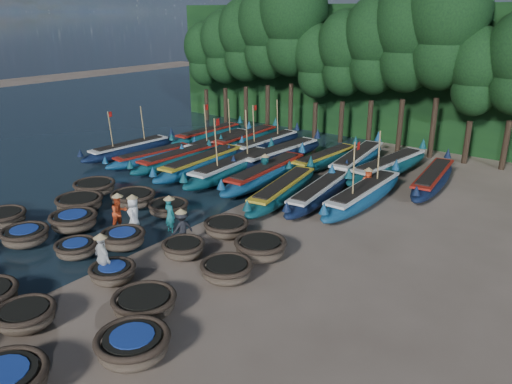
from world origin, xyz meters
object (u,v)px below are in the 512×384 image
Objects in this scene: fisherman_5 at (265,169)px; long_boat_6 at (283,190)px; coracle_19 at (227,270)px; coracle_24 at (260,248)px; long_boat_13 at (279,155)px; fisherman_4 at (103,257)px; long_boat_4 at (233,168)px; coracle_10 at (4,218)px; coracle_11 at (25,236)px; coracle_16 at (74,221)px; coracle_8 at (26,316)px; coracle_4 at (3,382)px; long_boat_3 at (203,163)px; fisherman_1 at (170,213)px; fisherman_6 at (368,182)px; long_boat_7 at (320,192)px; long_boat_1 at (154,156)px; fisherman_0 at (134,214)px; long_boat_12 at (266,144)px; coracle_9 at (133,345)px; long_boat_17 at (433,179)px; fisherman_2 at (119,212)px; long_boat_11 at (245,139)px; coracle_20 at (95,187)px; coracle_15 at (79,203)px; coracle_17 at (123,239)px; long_boat_8 at (364,195)px; long_boat_16 at (389,167)px; long_boat_0 at (130,149)px; long_boat_14 at (325,159)px; long_boat_15 at (357,160)px; fisherman_3 at (182,228)px; coracle_18 at (184,248)px; long_boat_9 at (209,134)px; long_boat_2 at (180,158)px; coracle_14 at (144,303)px; coracle_12 at (76,248)px; coracle_13 at (113,273)px; coracle_21 at (133,198)px; long_boat_10 at (219,143)px; coracle_22 at (168,208)px.

long_boat_6 is at bearing 165.71° from fisherman_5.
coracle_19 is 0.82× the size of coracle_24.
fisherman_4 is at bearing -74.32° from long_boat_13.
long_boat_4 is at bearing 135.86° from coracle_24.
long_boat_6 is at bearing 52.06° from coracle_10.
coracle_11 is 1.03× the size of coracle_16.
fisherman_5 is (-2.42, 16.00, 0.45)m from coracle_8.
coracle_4 is 19.45m from long_boat_3.
coracle_8 is at bearing 108.72° from fisherman_4.
fisherman_6 is at bearing -113.32° from fisherman_1.
long_boat_3 reaches higher than long_boat_7.
fisherman_0 is (7.67, -7.97, 0.44)m from long_boat_1.
long_boat_12 is at bearing 92.48° from coracle_11.
fisherman_4 is at bearing -1.60° from coracle_10.
long_boat_17 is (1.79, 19.89, 0.08)m from coracle_9.
fisherman_6 is at bearing -28.80° from fisherman_2.
coracle_20 is at bearing -93.07° from long_boat_11.
coracle_17 is at bearing -14.71° from coracle_15.
fisherman_5 is at bearing 49.36° from coracle_20.
fisherman_5 is at bearing -155.21° from long_boat_17.
long_boat_12 is (-10.22, 5.44, -0.02)m from long_boat_8.
long_boat_16 is 4.88× the size of fisherman_5.
long_boat_0 is 13.35m from long_boat_14.
coracle_11 is 12.62m from long_boat_1.
fisherman_3 is (-0.94, -14.47, 0.23)m from long_boat_15.
long_boat_3 is at bearing 129.16° from coracle_18.
fisherman_2 is at bearing -59.84° from long_boat_9.
fisherman_3 reaches higher than coracle_19.
long_boat_16 is at bearing -178.31° from fisherman_3.
long_boat_2 is at bearing 163.20° from long_boat_6.
coracle_14 is at bearing -62.63° from long_boat_11.
fisherman_6 is at bearing -22.37° from long_boat_11.
fisherman_2 is at bearing 60.11° from coracle_11.
long_boat_4 is (3.74, 12.07, 0.19)m from coracle_10.
coracle_12 is at bearing -41.21° from coracle_20.
fisherman_0 reaches higher than coracle_16.
fisherman_3 is 3.81m from fisherman_4.
coracle_13 is 17.36m from long_boat_0.
coracle_21 is 0.32× the size of long_boat_7.
long_boat_1 is at bearing 113.00° from coracle_11.
coracle_20 is 6.55m from long_boat_2.
coracle_21 is 11.56m from long_boat_10.
coracle_19 is at bearing -36.68° from long_boat_2.
long_boat_13 is at bearing 112.89° from coracle_9.
long_boat_12 is (-9.57, 15.51, 0.16)m from coracle_19.
fisherman_3 is (-4.18, 6.10, 0.37)m from coracle_9.
fisherman_2 reaches higher than coracle_16.
coracle_14 is at bearing 45.25° from fisherman_3.
long_boat_4 is (-4.57, 15.65, 0.21)m from coracle_8.
coracle_19 is at bearing -25.74° from coracle_22.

